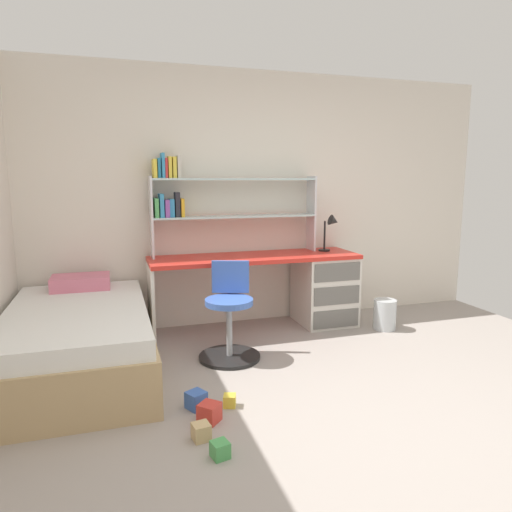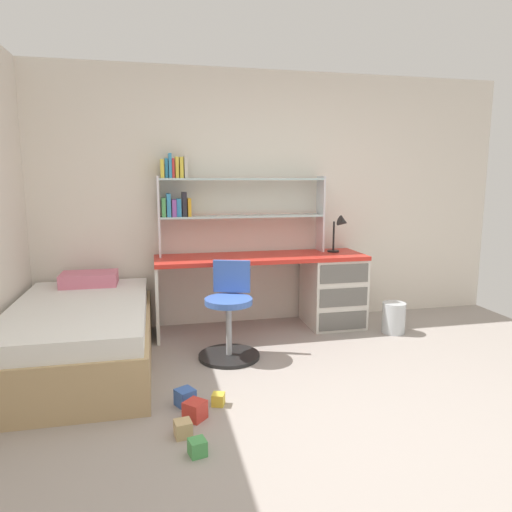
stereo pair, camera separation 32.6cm
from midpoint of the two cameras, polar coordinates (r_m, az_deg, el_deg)
ground_plane at (r=3.03m, az=9.23°, el=-20.60°), size 5.43×5.66×0.02m
room_shell at (r=3.49m, az=-16.45°, el=5.62°), size 5.43×5.66×2.58m
desk at (r=4.80m, az=4.33°, el=-3.54°), size 2.07×0.59×0.75m
bookshelf_hutch at (r=4.59m, az=-7.84°, el=7.15°), size 1.67×0.22×0.99m
desk_lamp at (r=4.85m, az=7.41°, el=3.55°), size 0.20×0.16×0.38m
swivel_chair at (r=3.95m, az=-5.67°, el=-7.95°), size 0.52×0.52×0.81m
bed_platform at (r=3.95m, az=-23.29°, el=-9.58°), size 1.09×1.85×0.65m
waste_bin at (r=4.83m, az=13.73°, el=-7.03°), size 0.23×0.23×0.30m
toy_block_green_0 at (r=2.75m, az=-8.12°, el=-22.62°), size 0.11×0.11×0.09m
toy_block_natural_1 at (r=2.92m, az=-10.18°, el=-20.60°), size 0.11×0.11×0.10m
toy_block_yellow_2 at (r=3.25m, az=-6.28°, el=-17.34°), size 0.10×0.10×0.08m
toy_block_blue_3 at (r=3.25m, az=-10.38°, el=-17.11°), size 0.15×0.15×0.11m
toy_block_red_4 at (r=3.08m, az=-8.95°, el=-18.57°), size 0.17×0.17×0.12m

